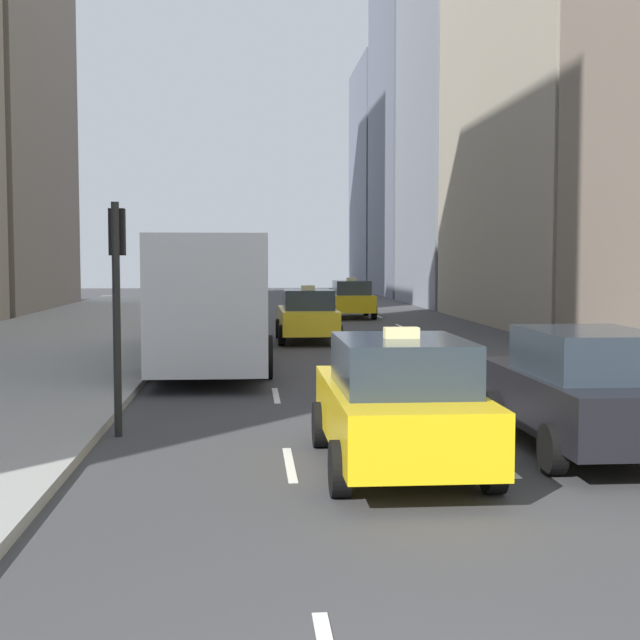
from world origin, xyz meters
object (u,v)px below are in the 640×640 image
taxi_lead (351,299)px  taxi_second (399,402)px  traffic_light_pole (117,280)px  city_bus (215,295)px  sedan_black_near (583,389)px  taxi_third (308,315)px

taxi_lead → taxi_second: bearing=-95.4°
taxi_second → traffic_light_pole: traffic_light_pole is taller
taxi_second → city_bus: (-2.81, 12.13, 0.91)m
sedan_black_near → traffic_light_pole: traffic_light_pole is taller
taxi_lead → city_bus: bearing=-107.7°
taxi_lead → taxi_second: 29.84m
sedan_black_near → city_bus: 12.63m
taxi_third → traffic_light_pole: 15.95m
taxi_second → sedan_black_near: size_ratio=0.97×
taxi_lead → traffic_light_pole: traffic_light_pole is taller
traffic_light_pole → taxi_second: bearing=-32.8°
taxi_second → city_bus: size_ratio=0.38×
taxi_second → sedan_black_near: (2.80, 0.86, 0.01)m
city_bus → traffic_light_pole: 9.68m
sedan_black_near → taxi_third: bearing=99.3°
city_bus → taxi_third: bearing=64.1°
sedan_black_near → taxi_lead: bearing=90.0°
city_bus → taxi_lead: bearing=72.3°
taxi_third → sedan_black_near: size_ratio=0.97×
taxi_lead → taxi_third: bearing=-103.4°
city_bus → sedan_black_near: bearing=-63.5°
taxi_lead → city_bus: (-5.61, -17.57, 0.91)m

